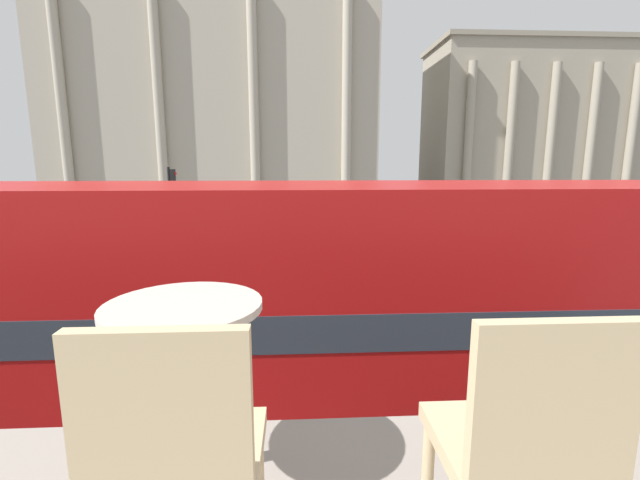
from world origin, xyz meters
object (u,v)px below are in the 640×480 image
traffic_light_near (285,238)px  pedestrian_grey (513,241)px  cafe_chair_0 (180,459)px  pedestrian_white (340,210)px  cafe_dining_table (186,351)px  plaza_building_right (526,124)px  traffic_light_mid (172,200)px  pedestrian_yellow (401,218)px  cafe_chair_1 (522,446)px  plaza_building_left (220,88)px  double_decker_bus (312,312)px

traffic_light_near → pedestrian_grey: bearing=30.0°
cafe_chair_0 → pedestrian_white: bearing=88.3°
cafe_dining_table → pedestrian_white: cafe_dining_table is taller
cafe_chair_0 → pedestrian_white: (3.42, 29.34, -2.60)m
plaza_building_right → traffic_light_mid: size_ratio=5.52×
plaza_building_right → pedestrian_yellow: size_ratio=13.57×
traffic_light_near → pedestrian_yellow: bearing=64.0°
cafe_chair_1 → traffic_light_near: (-0.92, 11.04, -1.38)m
cafe_chair_0 → plaza_building_left: 49.42m
cafe_chair_1 → plaza_building_right: size_ratio=0.04×
cafe_dining_table → traffic_light_near: 10.53m
plaza_building_left → traffic_light_mid: 30.96m
cafe_dining_table → pedestrian_yellow: 25.46m
cafe_dining_table → plaza_building_left: plaza_building_left is taller
pedestrian_white → double_decker_bus: bearing=47.1°
double_decker_bus → plaza_building_left: plaza_building_left is taller
double_decker_bus → cafe_chair_1: size_ratio=12.10×
cafe_chair_1 → plaza_building_right: 56.98m
cafe_chair_1 → plaza_building_right: plaza_building_right is taller
cafe_dining_table → cafe_chair_0: (0.13, -0.60, -0.02)m
pedestrian_grey → pedestrian_yellow: 8.84m
pedestrian_white → plaza_building_left: bearing=-94.8°
double_decker_bus → traffic_light_near: size_ratio=3.21×
plaza_building_left → plaza_building_right: (35.57, 2.04, -3.45)m
traffic_light_near → cafe_chair_1: bearing=-85.2°
cafe_dining_table → plaza_building_right: size_ratio=0.03×
plaza_building_left → traffic_light_near: bearing=-77.9°
double_decker_bus → cafe_chair_0: 4.98m
double_decker_bus → plaza_building_left: bearing=100.4°
cafe_chair_0 → traffic_light_mid: (-5.34, 18.68, -0.92)m
plaza_building_left → pedestrian_yellow: plaza_building_left is taller
plaza_building_right → pedestrian_yellow: bearing=-129.8°
pedestrian_white → cafe_chair_0: bearing=47.2°
cafe_dining_table → plaza_building_left: size_ratio=0.02×
plaza_building_left → traffic_light_mid: plaza_building_left is taller
cafe_chair_0 → plaza_building_right: 57.41m
cafe_dining_table → pedestrian_white: 29.08m
plaza_building_right → cafe_chair_0: bearing=-118.9°
cafe_dining_table → plaza_building_right: (27.78, 49.44, 5.24)m
cafe_chair_0 → plaza_building_right: (27.65, 50.04, 5.26)m
plaza_building_right → pedestrian_yellow: plaza_building_right is taller
pedestrian_white → traffic_light_near: bearing=43.2°
plaza_building_right → pedestrian_white: 32.82m
double_decker_bus → plaza_building_right: bearing=58.4°
pedestrian_grey → traffic_light_mid: bearing=137.4°
plaza_building_right → pedestrian_grey: (-18.06, -33.46, -7.85)m
cafe_chair_0 → traffic_light_mid: bearing=110.9°
cafe_chair_1 → pedestrian_grey: bearing=67.6°
plaza_building_left → pedestrian_white: plaza_building_left is taller
cafe_dining_table → cafe_chair_0: bearing=-77.4°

